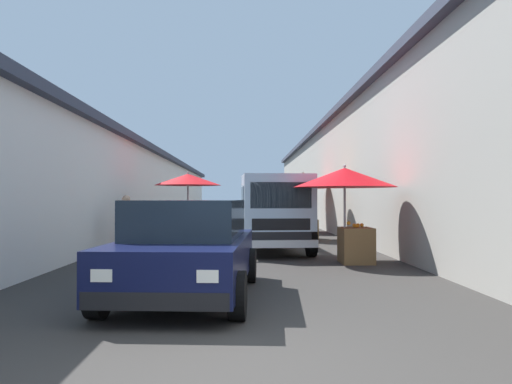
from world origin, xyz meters
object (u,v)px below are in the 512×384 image
fruit_stall_near_right (304,191)px  hatchback_car (188,248)px  fruit_stall_far_left (298,188)px  fruit_stall_near_left (187,191)px  parked_scooter (145,228)px  vendor_by_crates (126,220)px  delivery_truck (274,215)px  fruit_stall_mid_lane (346,188)px

fruit_stall_near_right → hatchback_car: bearing=163.3°
fruit_stall_far_left → hatchback_car: (-13.76, 3.19, -1.22)m
fruit_stall_near_left → fruit_stall_near_right: (1.36, -4.02, 0.01)m
parked_scooter → vendor_by_crates: bearing=-176.0°
fruit_stall_near_right → hatchback_car: fruit_stall_near_right is taller
fruit_stall_near_right → hatchback_car: size_ratio=0.61×
delivery_truck → vendor_by_crates: 3.98m
fruit_stall_near_right → parked_scooter: bearing=95.8°
vendor_by_crates → parked_scooter: size_ratio=0.93×
hatchback_car → parked_scooter: 9.73m
fruit_stall_far_left → hatchback_car: 14.18m
hatchback_car → delivery_truck: 5.87m
fruit_stall_mid_lane → vendor_by_crates: size_ratio=1.52×
delivery_truck → parked_scooter: size_ratio=2.98×
fruit_stall_far_left → hatchback_car: bearing=166.9°
fruit_stall_mid_lane → vendor_by_crates: fruit_stall_mid_lane is taller
fruit_stall_mid_lane → parked_scooter: size_ratio=1.41×
fruit_stall_near_left → parked_scooter: size_ratio=1.41×
fruit_stall_far_left → fruit_stall_near_right: size_ratio=1.15×
fruit_stall_far_left → fruit_stall_mid_lane: bearing=-180.0°
parked_scooter → fruit_stall_near_left: bearing=-117.4°
fruit_stall_far_left → vendor_by_crates: bearing=145.5°
fruit_stall_near_left → vendor_by_crates: bearing=155.7°
fruit_stall_mid_lane → hatchback_car: (-3.75, 3.20, -0.98)m
delivery_truck → fruit_stall_far_left: bearing=-10.8°
fruit_stall_near_left → hatchback_car: 8.70m
fruit_stall_mid_lane → fruit_stall_near_right: bearing=2.1°
delivery_truck → hatchback_car: bearing=163.7°
hatchback_car → parked_scooter: hatchback_car is taller
parked_scooter → fruit_stall_mid_lane: bearing=-134.2°
fruit_stall_mid_lane → hatchback_car: bearing=139.6°
fruit_stall_near_right → vendor_by_crates: fruit_stall_near_right is taller
hatchback_car → fruit_stall_mid_lane: bearing=-40.4°
delivery_truck → parked_scooter: bearing=48.5°
vendor_by_crates → fruit_stall_near_right: bearing=-51.5°
fruit_stall_mid_lane → hatchback_car: 5.03m
fruit_stall_near_left → delivery_truck: fruit_stall_near_left is taller
fruit_stall_near_right → delivery_truck: (-4.31, 1.33, -0.70)m
fruit_stall_mid_lane → hatchback_car: fruit_stall_mid_lane is taller
fruit_stall_near_left → fruit_stall_near_right: 4.24m
hatchback_car → vendor_by_crates: 6.19m
fruit_stall_near_right → fruit_stall_mid_lane: bearing=-177.9°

